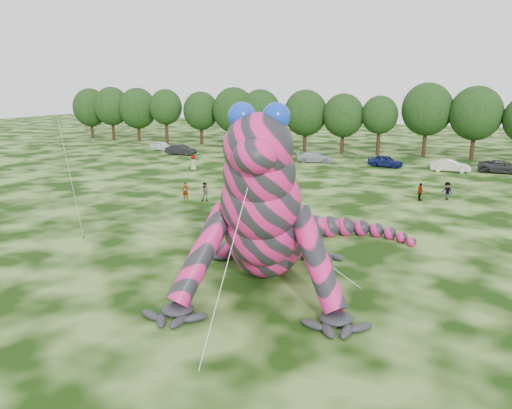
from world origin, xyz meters
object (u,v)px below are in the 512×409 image
object	(u,v)px
tree_10	(426,120)
tree_2	(138,115)
tree_1	(112,114)
car_6	(502,167)
tree_5	(234,117)
spectator_5	(305,220)
spectator_0	(186,191)
tree_6	(260,120)
spectator_1	(205,192)
tree_9	(379,126)
inflatable_gecko	(269,188)
tree_3	(166,117)
tree_4	(201,118)
car_4	(385,161)
car_1	(181,150)
tree_11	(475,123)
tree_0	(91,113)
tree_7	(305,121)
spectator_3	(420,192)
car_2	(246,151)
car_3	(315,157)
spectator_2	(447,191)
car_5	(450,166)
car_0	(162,146)
spectator_4	(193,163)

from	to	relation	value
tree_10	tree_2	bearing A→B (deg)	179.79
tree_1	car_6	world-z (taller)	tree_1
tree_5	spectator_5	xyz separation A→B (m)	(27.08, -42.48, -4.10)
spectator_0	spectator_5	size ratio (longest dim) A/B	0.98
tree_6	spectator_1	world-z (taller)	tree_6
tree_5	tree_9	distance (m)	24.22
inflatable_gecko	tree_5	bearing A→B (deg)	101.55
tree_3	tree_9	world-z (taller)	tree_3
spectator_0	spectator_1	world-z (taller)	spectator_1
tree_4	car_4	xyz separation A→B (m)	(33.63, -11.47, -3.78)
tree_5	tree_10	size ratio (longest dim) A/B	0.93
car_1	spectator_0	xyz separation A→B (m)	(16.55, -24.91, 0.03)
tree_3	tree_2	bearing A→B (deg)	166.93
tree_6	car_1	world-z (taller)	tree_6
tree_11	spectator_1	world-z (taller)	tree_11
tree_0	tree_7	distance (m)	44.54
tree_1	spectator_1	xyz separation A→B (m)	(41.24, -37.02, -4.03)
tree_7	spectator_3	world-z (taller)	tree_7
tree_2	tree_9	size ratio (longest dim) A/B	1.11
tree_6	tree_10	bearing A→B (deg)	4.34
car_2	car_3	bearing A→B (deg)	-101.51
tree_1	tree_11	distance (m)	62.14
car_4	spectator_5	size ratio (longest dim) A/B	2.73
tree_2	car_1	distance (m)	21.85
tree_2	tree_11	bearing A→B (deg)	-0.57
inflatable_gecko	spectator_2	xyz separation A→B (m)	(7.84, 22.96, -3.94)
tree_2	tree_11	xyz separation A→B (m)	(56.80, -0.57, 0.21)
tree_0	car_4	world-z (taller)	tree_0
tree_3	car_5	bearing A→B (deg)	-12.25
tree_6	tree_10	distance (m)	25.03
tree_9	spectator_2	bearing A→B (deg)	-66.78
inflatable_gecko	tree_3	bearing A→B (deg)	112.14
spectator_5	spectator_0	bearing A→B (deg)	47.77
tree_3	tree_7	world-z (taller)	tree_7
car_2	spectator_0	xyz separation A→B (m)	(6.90, -27.18, 0.03)
tree_9	spectator_3	size ratio (longest dim) A/B	5.40
car_5	car_6	distance (m)	5.88
tree_10	car_6	world-z (taller)	tree_10
car_6	spectator_5	xyz separation A→B (m)	(-13.46, -32.41, 0.05)
spectator_5	car_5	bearing A→B (deg)	-35.11
tree_6	car_6	world-z (taller)	tree_6
car_1	spectator_1	distance (m)	31.16
car_0	spectator_3	xyz separation A→B (m)	(41.36, -19.62, 0.10)
tree_6	spectator_3	xyz separation A→B (m)	(27.84, -27.33, -3.94)
tree_3	tree_9	xyz separation A→B (m)	(36.78, 0.28, -0.38)
car_3	car_6	xyz separation A→B (m)	(22.73, 1.23, 0.05)
spectator_5	tree_2	bearing A→B (deg)	26.74
car_3	car_5	size ratio (longest dim) A/B	1.07
tree_3	spectator_4	world-z (taller)	tree_3
spectator_2	tree_4	bearing A→B (deg)	-179.34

